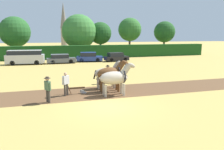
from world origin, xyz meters
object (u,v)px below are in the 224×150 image
Objects in this scene: tree_left at (15,32)px; tree_center_left at (79,32)px; tree_center at (100,33)px; draft_horse_lead_left at (115,78)px; farmer_at_plow at (66,82)px; parked_car_center at (116,57)px; church_spire at (64,25)px; draft_horse_lead_right at (111,73)px; farmer_onlooker_left at (48,88)px; parked_van at (25,57)px; plow at (78,90)px; draft_horse_trail_left at (107,73)px; farmer_beside_team at (108,73)px; parked_car_center_left at (89,57)px; parked_car_left at (61,59)px; tree_center_right at (130,30)px; tree_right at (164,32)px.

tree_left is 12.22m from tree_center_left.
draft_horse_lead_left is (-7.00, -31.87, -3.40)m from tree_center.
parked_car_center is at bearing 113.26° from farmer_at_plow.
church_spire is (-0.87, 24.91, 2.50)m from tree_center_left.
draft_horse_lead_right is 1.55× the size of farmer_onlooker_left.
tree_left is 1.41× the size of parked_van.
parked_car_center reaches higher than plow.
draft_horse_trail_left is (-1.38, -53.96, -6.23)m from church_spire.
parked_car_center_left is at bearing 145.46° from farmer_beside_team.
draft_horse_lead_right is at bearing -91.47° from church_spire.
tree_center is at bearing 51.17° from parked_car_left.
tree_center_right reaches higher than tree_left.
draft_horse_trail_left is at bearing -85.58° from parked_car_center_left.
draft_horse_lead_left is 1.06× the size of draft_horse_lead_right.
parked_car_left is at bearing 176.30° from parked_car_center.
church_spire is 3.54× the size of parked_car_center.
tree_center is at bearing 77.91° from parked_car_center_left.
plow is 0.28× the size of parked_van.
farmer_at_plow is (-4.87, -55.29, -6.51)m from church_spire.
tree_center_left is at bearing 107.02° from parked_car_center.
draft_horse_lead_left is 1.65× the size of farmer_at_plow.
draft_horse_lead_left is at bearing -91.47° from church_spire.
tree_center_left is 1.55× the size of parked_van.
draft_horse_lead_right is at bearing -113.53° from parked_car_center.
draft_horse_trail_left is (0.03, 1.13, -0.15)m from draft_horse_lead_right.
tree_center_left reaches higher than farmer_beside_team.
church_spire reaches higher than parked_van.
tree_right is 31.89m from parked_van.
parked_car_center_left is (9.80, 0.68, -0.34)m from parked_van.
tree_center is 4.66× the size of plow.
farmer_onlooker_left is (-6.14, -56.63, -6.51)m from church_spire.
draft_horse_trail_left reaches higher than parked_van.
plow is at bearing -70.38° from parked_van.
plow is at bearing 156.24° from draft_horse_lead_left.
draft_horse_lead_left is (-13.71, -31.64, -4.23)m from tree_center_right.
farmer_beside_team is (-21.56, -27.06, -4.08)m from tree_right.
tree_center_left is 30.47m from draft_horse_lead_right.
tree_center_left is 2.11× the size of parked_car_center.
farmer_at_plow is (-3.43, 0.94, -0.31)m from draft_horse_lead_left.
draft_horse_trail_left reaches higher than plow.
parked_car_left is (0.16, 18.77, 0.38)m from plow.
parked_car_center_left is (-0.06, -10.47, -4.26)m from tree_center_left.
draft_horse_trail_left is at bearing -91.47° from church_spire.
tree_left is 1.75× the size of parked_car_center_left.
tree_right is 19.51m from parked_car_center.
draft_horse_trail_left is 1.58× the size of farmer_beside_team.
tree_center reaches higher than farmer_beside_team.
tree_right reaches higher than parked_van.
tree_center_left is at bearing -88.00° from church_spire.
church_spire is at bearing 94.09° from parked_car_center.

